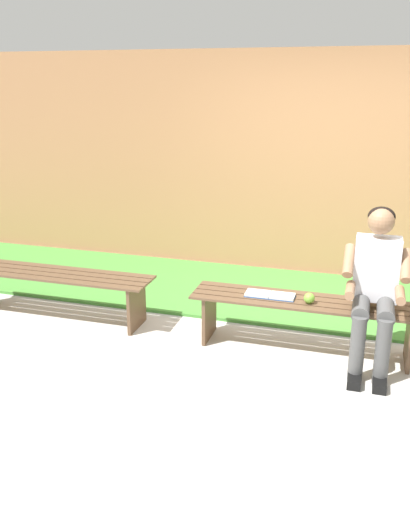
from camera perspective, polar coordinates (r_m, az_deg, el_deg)
The scene contains 8 objects.
ground_plane at distance 4.20m, azimuth -8.17°, elevation -13.73°, with size 10.00×7.00×0.04m, color beige.
grass_strip at distance 5.99m, azimuth 0.36°, elevation -3.25°, with size 9.00×1.57×0.03m, color #478C38.
brick_wall at distance 6.45m, azimuth 8.59°, elevation 9.44°, with size 9.50×0.24×2.50m, color #B27A51.
bench_near at distance 4.62m, azimuth 10.33°, elevation -5.70°, with size 1.89×0.42×0.45m.
bench_far at distance 5.35m, azimuth -15.25°, elevation -2.71°, with size 1.88×0.42×0.45m.
person_seated at distance 4.38m, azimuth 17.26°, elevation -2.73°, with size 0.50×0.69×1.25m.
apple at distance 4.50m, azimuth 10.76°, elevation -4.32°, with size 0.09×0.09×0.09m, color #72B738.
book_open at distance 4.61m, azimuth 6.76°, elevation -4.04°, with size 0.41×0.16×0.02m.
Camera 1 is at (-0.41, 4.22, 2.16)m, focal length 38.57 mm.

